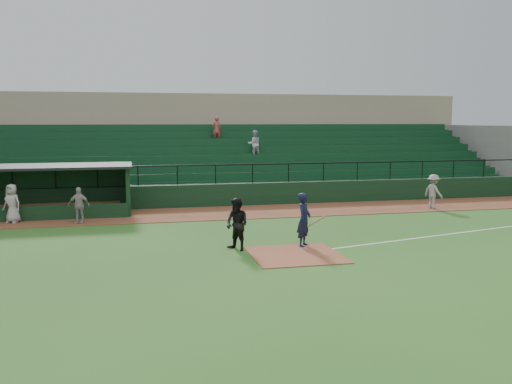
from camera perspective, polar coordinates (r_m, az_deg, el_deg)
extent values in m
plane|color=#29571C|center=(19.75, 3.25, -5.85)|extent=(90.00, 90.00, 0.00)
cube|color=brown|center=(27.38, -1.40, -2.09)|extent=(40.00, 4.00, 0.03)
cube|color=brown|center=(18.82, 4.10, -6.49)|extent=(3.00, 3.00, 0.03)
cube|color=white|center=(24.20, 20.98, -3.86)|extent=(17.49, 4.44, 0.01)
cube|color=black|center=(29.43, -2.25, -0.28)|extent=(36.00, 0.35, 1.20)
cylinder|color=black|center=(29.26, -2.27, 2.83)|extent=(36.00, 0.06, 0.06)
cube|color=slate|center=(34.10, -3.79, 2.79)|extent=(36.00, 9.00, 3.60)
cube|color=#0F3A1E|center=(33.58, -3.66, 3.49)|extent=(34.56, 8.00, 4.05)
cube|color=slate|center=(41.01, 21.93, 3.47)|extent=(0.35, 9.50, 4.20)
cube|color=gray|center=(40.45, -5.27, 5.48)|extent=(38.00, 3.00, 6.40)
cube|color=slate|center=(38.45, -4.88, 6.14)|extent=(36.00, 2.00, 0.20)
imported|color=silver|center=(34.23, -0.18, 4.98)|extent=(0.81, 0.63, 1.67)
imported|color=#A6403D|center=(35.79, -4.10, 6.47)|extent=(0.59, 0.39, 1.62)
cube|color=black|center=(29.39, -21.36, 0.29)|extent=(8.50, 0.20, 2.30)
cube|color=black|center=(27.77, -13.06, 0.22)|extent=(0.20, 2.60, 2.30)
cube|color=black|center=(28.00, -21.87, 2.43)|extent=(8.90, 3.20, 0.12)
cube|color=olive|center=(29.12, -21.40, -1.56)|extent=(7.65, 0.40, 0.50)
cube|color=black|center=(26.91, -22.10, -2.08)|extent=(8.50, 0.12, 0.70)
imported|color=black|center=(19.90, 4.98, -2.89)|extent=(0.79, 0.86, 1.96)
cylinder|color=olive|center=(19.85, 6.26, -3.02)|extent=(0.79, 0.34, 0.35)
imported|color=black|center=(19.33, -1.97, -3.35)|extent=(1.09, 1.13, 1.84)
imported|color=gray|center=(29.76, 17.85, 0.06)|extent=(0.95, 1.27, 1.76)
imported|color=#AAA49F|center=(25.46, -17.84, -1.30)|extent=(1.00, 0.55, 1.61)
imported|color=#ACA6A1|center=(26.62, -23.89, -1.08)|extent=(1.00, 0.89, 1.73)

